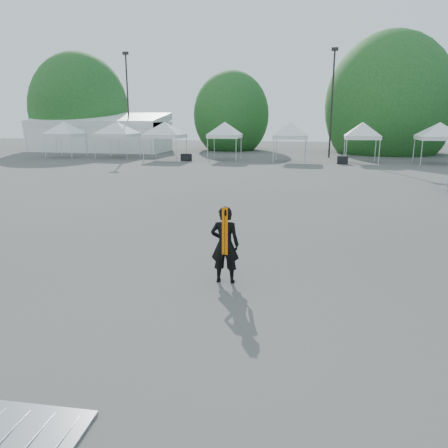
# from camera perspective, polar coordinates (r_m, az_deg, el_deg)

# --- Properties ---
(ground) EXTENTS (120.00, 120.00, 0.00)m
(ground) POSITION_cam_1_polar(r_m,az_deg,el_deg) (11.57, 1.76, -5.01)
(ground) COLOR #474442
(ground) RESTS_ON ground
(marquee) EXTENTS (15.00, 6.25, 4.23)m
(marquee) POSITION_cam_1_polar(r_m,az_deg,el_deg) (51.69, -15.91, 11.32)
(marquee) COLOR white
(marquee) RESTS_ON ground
(light_pole_west) EXTENTS (0.60, 0.25, 10.30)m
(light_pole_west) POSITION_cam_1_polar(r_m,az_deg,el_deg) (49.06, -12.47, 15.86)
(light_pole_west) COLOR black
(light_pole_west) RESTS_ON ground
(light_pole_east) EXTENTS (0.60, 0.25, 9.80)m
(light_pole_east) POSITION_cam_1_polar(r_m,az_deg,el_deg) (42.84, 13.95, 15.79)
(light_pole_east) COLOR black
(light_pole_east) RESTS_ON ground
(tree_far_w) EXTENTS (4.80, 4.80, 7.30)m
(tree_far_w) POSITION_cam_1_polar(r_m,az_deg,el_deg) (56.22, -18.35, 13.93)
(tree_far_w) COLOR #382314
(tree_far_w) RESTS_ON ground
(tree_mid_w) EXTENTS (4.16, 4.16, 6.33)m
(tree_mid_w) POSITION_cam_1_polar(r_m,az_deg,el_deg) (51.75, 0.96, 14.01)
(tree_mid_w) COLOR #382314
(tree_mid_w) RESTS_ON ground
(tree_mid_e) EXTENTS (5.12, 5.12, 7.79)m
(tree_mid_e) POSITION_cam_1_polar(r_m,az_deg,el_deg) (50.30, 20.73, 14.19)
(tree_mid_e) COLOR #382314
(tree_mid_e) RESTS_ON ground
(tent_a) EXTENTS (4.10, 4.10, 3.88)m
(tent_a) POSITION_cam_1_polar(r_m,az_deg,el_deg) (44.53, -20.15, 12.10)
(tent_a) COLOR silver
(tent_a) RESTS_ON ground
(tent_b) EXTENTS (4.71, 4.71, 3.88)m
(tent_b) POSITION_cam_1_polar(r_m,az_deg,el_deg) (43.00, -13.83, 12.51)
(tent_b) COLOR silver
(tent_b) RESTS_ON ground
(tent_c) EXTENTS (4.56, 4.56, 3.88)m
(tent_c) POSITION_cam_1_polar(r_m,az_deg,el_deg) (40.11, -7.76, 12.71)
(tent_c) COLOR silver
(tent_c) RESTS_ON ground
(tent_d) EXTENTS (3.85, 3.85, 3.88)m
(tent_d) POSITION_cam_1_polar(r_m,az_deg,el_deg) (39.38, 0.09, 12.81)
(tent_d) COLOR silver
(tent_d) RESTS_ON ground
(tent_e) EXTENTS (3.97, 3.97, 3.88)m
(tent_e) POSITION_cam_1_polar(r_m,az_deg,el_deg) (38.27, 8.74, 12.63)
(tent_e) COLOR silver
(tent_e) RESTS_ON ground
(tent_f) EXTENTS (3.94, 3.94, 3.88)m
(tent_f) POSITION_cam_1_polar(r_m,az_deg,el_deg) (38.82, 17.70, 12.16)
(tent_f) COLOR silver
(tent_f) RESTS_ON ground
(tent_g) EXTENTS (4.49, 4.49, 3.88)m
(tent_g) POSITION_cam_1_polar(r_m,az_deg,el_deg) (40.06, 26.36, 11.43)
(tent_g) COLOR silver
(tent_g) RESTS_ON ground
(man) EXTENTS (0.68, 0.46, 1.80)m
(man) POSITION_cam_1_polar(r_m,az_deg,el_deg) (9.96, 0.12, -2.70)
(man) COLOR black
(man) RESTS_ON ground
(crate_west) EXTENTS (0.94, 0.83, 0.62)m
(crate_west) POSITION_cam_1_polar(r_m,az_deg,el_deg) (38.75, -4.96, 8.67)
(crate_west) COLOR black
(crate_west) RESTS_ON ground
(crate_mid) EXTENTS (0.84, 0.66, 0.65)m
(crate_mid) POSITION_cam_1_polar(r_m,az_deg,el_deg) (37.26, 15.21, 8.07)
(crate_mid) COLOR black
(crate_mid) RESTS_ON ground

